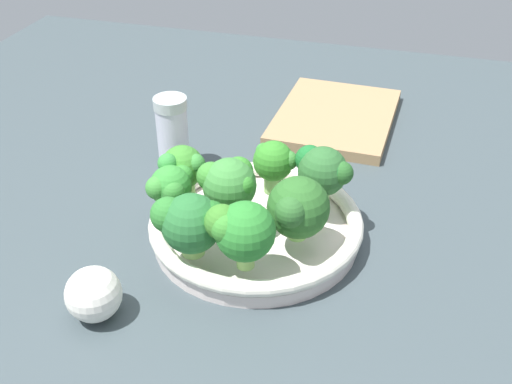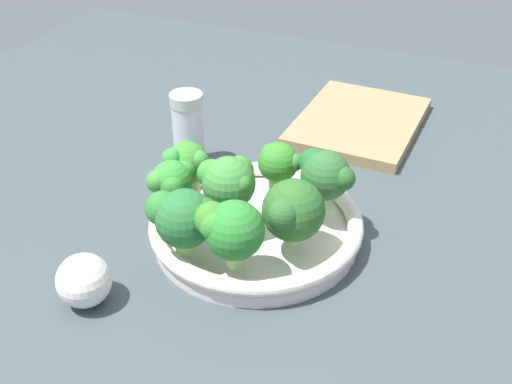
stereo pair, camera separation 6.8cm
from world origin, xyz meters
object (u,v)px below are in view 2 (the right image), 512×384
(broccoli_floret_2, at_px, (293,210))
(garlic_bulb, at_px, (84,280))
(broccoli_floret_1, at_px, (228,183))
(broccoli_floret_3, at_px, (279,163))
(cutting_board, at_px, (359,122))
(broccoli_floret_6, at_px, (229,229))
(broccoli_floret_0, at_px, (172,183))
(broccoli_floret_7, at_px, (326,175))
(broccoli_floret_4, at_px, (184,217))
(pepper_shaker, at_px, (188,129))
(broccoli_floret_5, at_px, (187,164))
(bowl, at_px, (256,226))

(broccoli_floret_2, bearing_deg, garlic_bulb, 128.51)
(broccoli_floret_1, height_order, broccoli_floret_3, broccoli_floret_1)
(garlic_bulb, bearing_deg, cutting_board, -17.95)
(broccoli_floret_6, bearing_deg, broccoli_floret_0, 59.53)
(broccoli_floret_6, height_order, broccoli_floret_7, broccoli_floret_6)
(broccoli_floret_4, bearing_deg, cutting_board, -11.78)
(broccoli_floret_0, xyz_separation_m, broccoli_floret_7, (0.08, -0.15, 0.00))
(broccoli_floret_0, relative_size, pepper_shaker, 0.63)
(broccoli_floret_5, relative_size, cutting_board, 0.31)
(broccoli_floret_3, xyz_separation_m, broccoli_floret_5, (-0.05, 0.09, 0.00))
(broccoli_floret_4, relative_size, broccoli_floret_5, 1.14)
(broccoli_floret_0, xyz_separation_m, pepper_shaker, (0.15, 0.06, -0.02))
(broccoli_floret_3, distance_m, garlic_bulb, 0.25)
(broccoli_floret_3, xyz_separation_m, broccoli_floret_6, (-0.14, -0.00, 0.00))
(broccoli_floret_1, bearing_deg, broccoli_floret_0, 105.16)
(broccoli_floret_0, xyz_separation_m, broccoli_floret_2, (0.00, -0.14, -0.00))
(broccoli_floret_1, bearing_deg, broccoli_floret_6, -154.65)
(bowl, distance_m, broccoli_floret_6, 0.11)
(garlic_bulb, bearing_deg, broccoli_floret_7, -41.44)
(bowl, height_order, cutting_board, bowl)
(broccoli_floret_6, relative_size, garlic_bulb, 1.32)
(broccoli_floret_3, bearing_deg, garlic_bulb, 150.11)
(broccoli_floret_2, relative_size, pepper_shaker, 0.70)
(broccoli_floret_1, xyz_separation_m, broccoli_floret_4, (-0.06, 0.02, -0.01))
(cutting_board, bearing_deg, broccoli_floret_5, 157.68)
(bowl, relative_size, broccoli_floret_3, 3.73)
(broccoli_floret_2, bearing_deg, broccoli_floret_5, 76.18)
(broccoli_floret_1, bearing_deg, broccoli_floret_5, 69.80)
(garlic_bulb, bearing_deg, pepper_shaker, 6.35)
(broccoli_floret_5, bearing_deg, broccoli_floret_6, -134.57)
(broccoli_floret_1, height_order, pepper_shaker, broccoli_floret_1)
(broccoli_floret_1, bearing_deg, broccoli_floret_3, -25.20)
(broccoli_floret_7, bearing_deg, broccoli_floret_4, 138.63)
(broccoli_floret_3, bearing_deg, broccoli_floret_2, -150.21)
(broccoli_floret_7, bearing_deg, pepper_shaker, 70.74)
(broccoli_floret_2, height_order, broccoli_floret_5, broccoli_floret_2)
(broccoli_floret_3, relative_size, broccoli_floret_5, 0.96)
(broccoli_floret_4, bearing_deg, broccoli_floret_2, -61.10)
(broccoli_floret_7, bearing_deg, garlic_bulb, 138.56)
(broccoli_floret_4, distance_m, cutting_board, 0.40)
(broccoli_floret_0, xyz_separation_m, broccoli_floret_1, (0.02, -0.06, 0.01))
(bowl, xyz_separation_m, broccoli_floret_5, (0.01, 0.09, 0.06))
(broccoli_floret_4, relative_size, pepper_shaker, 0.75)
(broccoli_floret_2, xyz_separation_m, broccoli_floret_5, (0.03, 0.14, 0.00))
(broccoli_floret_0, bearing_deg, garlic_bulb, 166.85)
(broccoli_floret_5, bearing_deg, pepper_shaker, 28.22)
(bowl, xyz_separation_m, cutting_board, (0.31, -0.04, -0.01))
(broccoli_floret_2, xyz_separation_m, broccoli_floret_4, (-0.05, 0.10, -0.00))
(bowl, height_order, garlic_bulb, garlic_bulb)
(broccoli_floret_5, height_order, broccoli_floret_7, broccoli_floret_7)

